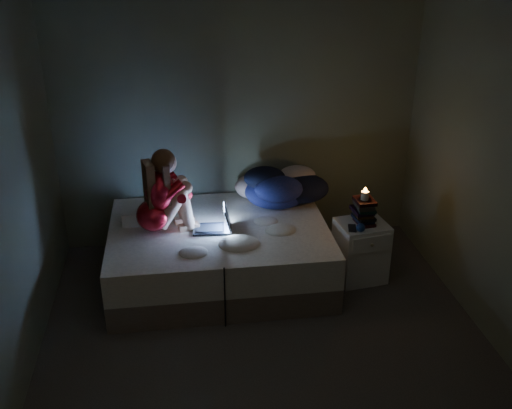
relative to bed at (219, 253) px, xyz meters
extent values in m
cube|color=#302D2C|center=(0.28, -1.10, -0.28)|extent=(3.60, 3.80, 0.02)
cube|color=silver|center=(0.28, -1.10, 2.34)|extent=(3.60, 3.80, 0.02)
cube|color=#585A52|center=(0.28, 0.81, 1.03)|extent=(3.60, 0.02, 2.60)
cube|color=#585A52|center=(0.28, -3.01, 1.03)|extent=(3.60, 0.02, 2.60)
cube|color=#585A52|center=(-1.53, -1.10, 1.03)|extent=(0.02, 3.80, 2.60)
cube|color=#585A52|center=(2.09, -1.10, 1.03)|extent=(0.02, 3.80, 2.60)
cube|color=white|center=(-0.66, 0.25, 0.34)|extent=(0.42, 0.30, 0.12)
cube|color=silver|center=(1.31, -0.18, 0.02)|extent=(0.49, 0.45, 0.58)
cylinder|color=beige|center=(1.31, -0.17, 0.58)|extent=(0.07, 0.07, 0.08)
cube|color=black|center=(1.18, -0.25, 0.31)|extent=(0.11, 0.16, 0.01)
sphere|color=navy|center=(1.22, -0.32, 0.35)|extent=(0.08, 0.08, 0.08)
camera|label=1|loc=(-0.34, -4.88, 2.80)|focal=41.95mm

